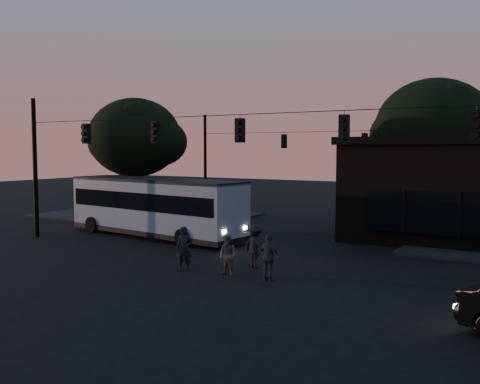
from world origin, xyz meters
The scene contains 11 objects.
ground centered at (0.00, 0.00, 0.00)m, with size 120.00×120.00×0.00m, color black.
sidewalk_far_left centered at (-14.00, 14.00, 0.07)m, with size 14.00×10.00×0.15m, color black.
tree_behind centered at (4.00, 22.00, 6.19)m, with size 7.60×7.60×9.43m.
tree_left centered at (-14.00, 13.00, 5.57)m, with size 6.40×6.40×8.30m.
signal_rig_near centered at (0.00, 4.00, 4.45)m, with size 26.24×0.30×7.50m.
signal_rig_far centered at (0.00, 20.00, 4.20)m, with size 26.24×0.30×7.50m.
bus centered at (-7.49, 7.36, 1.78)m, with size 11.51×3.94×3.18m.
pedestrian_a centered at (-1.14, 1.66, 0.87)m, with size 0.64×0.42×1.75m, color black.
pedestrian_b centered at (0.78, 1.82, 0.78)m, with size 0.76×0.59×1.55m, color #4B4744.
pedestrian_c centered at (2.46, 1.98, 0.86)m, with size 1.01×0.42×1.73m, color #2E2F38.
pedestrian_d centered at (0.99, 3.57, 0.88)m, with size 1.14×0.65×1.76m, color black.
Camera 1 is at (11.52, -14.91, 4.78)m, focal length 40.00 mm.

